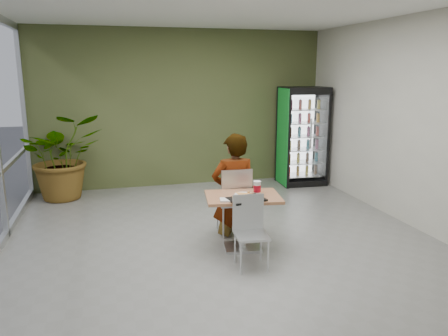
{
  "coord_description": "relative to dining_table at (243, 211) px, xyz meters",
  "views": [
    {
      "loc": [
        -1.48,
        -5.45,
        2.37
      ],
      "look_at": [
        0.1,
        0.46,
        1.0
      ],
      "focal_mm": 35.0,
      "sensor_mm": 36.0,
      "label": 1
    }
  ],
  "objects": [
    {
      "name": "ground",
      "position": [
        -0.2,
        0.14,
        -0.54
      ],
      "size": [
        7.0,
        7.0,
        0.0
      ],
      "primitive_type": "plane",
      "color": "gray",
      "rests_on": "ground"
    },
    {
      "name": "room_envelope",
      "position": [
        -0.2,
        0.14,
        1.06
      ],
      "size": [
        6.0,
        7.0,
        3.2
      ],
      "primitive_type": null,
      "color": "beige",
      "rests_on": "ground"
    },
    {
      "name": "dining_table",
      "position": [
        0.0,
        0.0,
        0.0
      ],
      "size": [
        1.06,
        0.82,
        0.75
      ],
      "rotation": [
        0.0,
        0.0,
        -0.15
      ],
      "color": "#9D6743",
      "rests_on": "ground"
    },
    {
      "name": "chair_far",
      "position": [
        0.03,
        0.49,
        0.06
      ],
      "size": [
        0.46,
        0.46,
        1.01
      ],
      "rotation": [
        0.0,
        0.0,
        3.12
      ],
      "color": "#BABCBF",
      "rests_on": "ground"
    },
    {
      "name": "chair_near",
      "position": [
        -0.07,
        -0.5,
        -0.02
      ],
      "size": [
        0.42,
        0.43,
        0.88
      ],
      "rotation": [
        0.0,
        0.0,
        -0.08
      ],
      "color": "#BABCBF",
      "rests_on": "ground"
    },
    {
      "name": "seated_woman",
      "position": [
        0.04,
        0.55,
        0.07
      ],
      "size": [
        0.68,
        0.45,
        1.81
      ],
      "primitive_type": "imported",
      "rotation": [
        0.0,
        0.0,
        3.12
      ],
      "color": "black",
      "rests_on": "ground"
    },
    {
      "name": "pizza_plate",
      "position": [
        0.02,
        0.02,
        0.23
      ],
      "size": [
        0.36,
        0.32,
        0.03
      ],
      "color": "silver",
      "rests_on": "dining_table"
    },
    {
      "name": "soda_cup",
      "position": [
        0.2,
        0.01,
        0.3
      ],
      "size": [
        0.1,
        0.1,
        0.18
      ],
      "color": "silver",
      "rests_on": "dining_table"
    },
    {
      "name": "napkin_stack",
      "position": [
        -0.27,
        -0.17,
        0.22
      ],
      "size": [
        0.19,
        0.19,
        0.02
      ],
      "primitive_type": "cube",
      "rotation": [
        0.0,
        0.0,
        -0.19
      ],
      "color": "silver",
      "rests_on": "dining_table"
    },
    {
      "name": "cafeteria_tray",
      "position": [
        -0.03,
        -0.22,
        0.23
      ],
      "size": [
        0.51,
        0.41,
        0.03
      ],
      "primitive_type": "cube",
      "rotation": [
        0.0,
        0.0,
        0.2
      ],
      "color": "black",
      "rests_on": "dining_table"
    },
    {
      "name": "beverage_fridge",
      "position": [
        2.27,
        3.05,
        0.48
      ],
      "size": [
        0.98,
        0.77,
        2.04
      ],
      "rotation": [
        0.0,
        0.0,
        -0.07
      ],
      "color": "black",
      "rests_on": "ground"
    },
    {
      "name": "potted_plant",
      "position": [
        -2.53,
        3.17,
        0.27
      ],
      "size": [
        1.71,
        1.57,
        1.61
      ],
      "primitive_type": "imported",
      "rotation": [
        0.0,
        0.0,
        0.25
      ],
      "color": "#34712D",
      "rests_on": "ground"
    }
  ]
}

